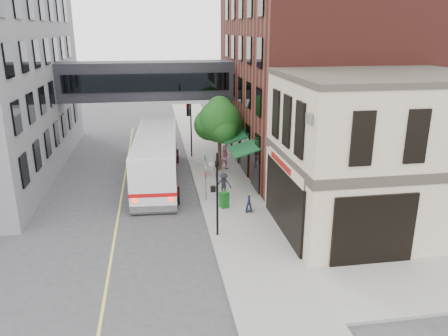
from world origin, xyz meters
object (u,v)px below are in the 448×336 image
object	(u,v)px
bus	(157,155)
newspaper_box	(224,200)
pedestrian_a	(211,168)
pedestrian_b	(226,157)
pedestrian_c	(224,184)
sandwich_board	(249,204)

from	to	relation	value
bus	newspaper_box	size ratio (longest dim) A/B	13.39
pedestrian_a	newspaper_box	distance (m)	5.69
pedestrian_b	pedestrian_c	xyz separation A→B (m)	(-1.03, -5.47, -0.19)
bus	pedestrian_a	bearing A→B (deg)	-6.82
pedestrian_c	sandwich_board	world-z (taller)	pedestrian_c
newspaper_box	pedestrian_b	bearing A→B (deg)	55.81
bus	pedestrian_b	xyz separation A→B (m)	(5.22, 1.21, -0.82)
bus	newspaper_box	world-z (taller)	bus
pedestrian_a	sandwich_board	xyz separation A→B (m)	(1.40, -6.53, -0.29)
pedestrian_c	newspaper_box	size ratio (longest dim) A/B	1.62
pedestrian_b	sandwich_board	bearing A→B (deg)	-99.98
pedestrian_b	sandwich_board	xyz separation A→B (m)	(0.05, -8.20, -0.51)
bus	pedestrian_b	distance (m)	5.42
bus	pedestrian_a	world-z (taller)	bus
bus	pedestrian_c	distance (m)	6.06
bus	pedestrian_a	distance (m)	4.03
pedestrian_a	newspaper_box	bearing A→B (deg)	-71.48
pedestrian_a	pedestrian_b	distance (m)	2.16
pedestrian_a	pedestrian_b	xyz separation A→B (m)	(1.35, 1.67, 0.22)
bus	sandwich_board	distance (m)	8.86
pedestrian_b	newspaper_box	bearing A→B (deg)	-110.38
pedestrian_b	pedestrian_c	distance (m)	5.57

